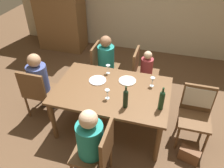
{
  "coord_description": "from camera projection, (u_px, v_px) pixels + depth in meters",
  "views": [
    {
      "loc": [
        0.7,
        -2.49,
        2.8
      ],
      "look_at": [
        0.0,
        0.0,
        0.84
      ],
      "focal_mm": 36.52,
      "sensor_mm": 36.0,
      "label": 1
    }
  ],
  "objects": [
    {
      "name": "dinner_plate_host",
      "position": [
        98.0,
        80.0,
        3.47
      ],
      "size": [
        0.26,
        0.26,
        0.01
      ],
      "primitive_type": "cylinder",
      "color": "white",
      "rests_on": "dining_table"
    },
    {
      "name": "dining_table",
      "position": [
        112.0,
        94.0,
        3.35
      ],
      "size": [
        1.67,
        1.09,
        0.74
      ],
      "color": "brown",
      "rests_on": "ground_plane"
    },
    {
      "name": "chair_right_end",
      "position": [
        196.0,
        107.0,
        3.23
      ],
      "size": [
        0.44,
        0.46,
        0.92
      ],
      "rotation": [
        0.0,
        0.0,
        3.14
      ],
      "color": "brown",
      "rests_on": "ground_plane"
    },
    {
      "name": "wine_bottle_dark_red",
      "position": [
        162.0,
        100.0,
        2.9
      ],
      "size": [
        0.07,
        0.07,
        0.34
      ],
      "color": "#19381E",
      "rests_on": "dining_table"
    },
    {
      "name": "chair_far_right",
      "position": [
        141.0,
        71.0,
        4.08
      ],
      "size": [
        0.44,
        0.44,
        0.92
      ],
      "rotation": [
        0.0,
        0.0,
        -1.57
      ],
      "color": "brown",
      "rests_on": "ground_plane"
    },
    {
      "name": "chair_left_end",
      "position": [
        37.0,
        90.0,
        3.63
      ],
      "size": [
        0.44,
        0.44,
        0.92
      ],
      "color": "brown",
      "rests_on": "ground_plane"
    },
    {
      "name": "wine_bottle_tall_green",
      "position": [
        126.0,
        98.0,
        2.93
      ],
      "size": [
        0.07,
        0.07,
        0.33
      ],
      "color": "black",
      "rests_on": "dining_table"
    },
    {
      "name": "armoire_cabinet",
      "position": [
        59.0,
        4.0,
        5.28
      ],
      "size": [
        1.18,
        0.62,
        2.18
      ],
      "color": "brown",
      "rests_on": "ground_plane"
    },
    {
      "name": "person_man_bearded",
      "position": [
        107.0,
        60.0,
        4.15
      ],
      "size": [
        0.34,
        0.3,
        1.12
      ],
      "rotation": [
        0.0,
        0.0,
        -1.57
      ],
      "color": "#33333D",
      "rests_on": "ground_plane"
    },
    {
      "name": "wine_glass_near_right",
      "position": [
        153.0,
        80.0,
        3.31
      ],
      "size": [
        0.07,
        0.07,
        0.15
      ],
      "color": "silver",
      "rests_on": "dining_table"
    },
    {
      "name": "wine_glass_centre",
      "position": [
        108.0,
        67.0,
        3.58
      ],
      "size": [
        0.07,
        0.07,
        0.15
      ],
      "color": "silver",
      "rests_on": "dining_table"
    },
    {
      "name": "handbag",
      "position": [
        189.0,
        155.0,
        3.16
      ],
      "size": [
        0.3,
        0.2,
        0.22
      ],
      "primitive_type": "cube",
      "rotation": [
        0.0,
        0.0,
        2.85
      ],
      "color": "brown",
      "rests_on": "ground_plane"
    },
    {
      "name": "chair_near",
      "position": [
        98.0,
        151.0,
        2.7
      ],
      "size": [
        0.44,
        0.44,
        0.92
      ],
      "rotation": [
        0.0,
        0.0,
        1.57
      ],
      "color": "brown",
      "rests_on": "ground_plane"
    },
    {
      "name": "chair_far_left",
      "position": [
        102.0,
        64.0,
        4.24
      ],
      "size": [
        0.44,
        0.44,
        0.92
      ],
      "rotation": [
        0.0,
        0.0,
        -1.57
      ],
      "color": "brown",
      "rests_on": "ground_plane"
    },
    {
      "name": "person_woman_host",
      "position": [
        88.0,
        142.0,
        2.65
      ],
      "size": [
        0.36,
        0.31,
        1.15
      ],
      "rotation": [
        0.0,
        0.0,
        1.57
      ],
      "color": "#33333D",
      "rests_on": "ground_plane"
    },
    {
      "name": "wine_glass_near_left",
      "position": [
        107.0,
        92.0,
        3.09
      ],
      "size": [
        0.07,
        0.07,
        0.15
      ],
      "color": "silver",
      "rests_on": "dining_table"
    },
    {
      "name": "person_man_guest",
      "position": [
        40.0,
        80.0,
        3.64
      ],
      "size": [
        0.31,
        0.36,
        1.14
      ],
      "color": "#33333D",
      "rests_on": "ground_plane"
    },
    {
      "name": "dinner_plate_guest_left",
      "position": [
        127.0,
        81.0,
        3.47
      ],
      "size": [
        0.26,
        0.26,
        0.01
      ],
      "primitive_type": "cylinder",
      "color": "silver",
      "rests_on": "dining_table"
    },
    {
      "name": "ground_plane",
      "position": [
        112.0,
        125.0,
        3.76
      ],
      "size": [
        10.0,
        10.0,
        0.0
      ],
      "primitive_type": "plane",
      "color": "brown"
    },
    {
      "name": "person_child_small",
      "position": [
        148.0,
        70.0,
        4.04
      ],
      "size": [
        0.25,
        0.22,
        0.94
      ],
      "rotation": [
        0.0,
        0.0,
        -1.57
      ],
      "color": "#33333D",
      "rests_on": "ground_plane"
    }
  ]
}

